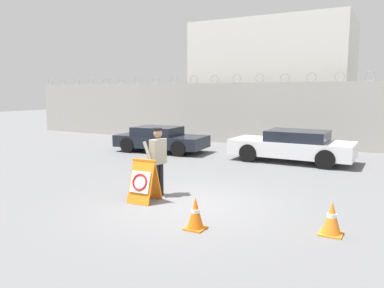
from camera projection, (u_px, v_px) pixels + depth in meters
The scene contains 9 objects.
ground_plane at pixel (190, 204), 9.33m from camera, with size 90.00×90.00×0.00m, color slate.
perimeter_wall at pixel (296, 115), 18.80m from camera, with size 36.00×0.30×3.73m.
building_block at pixel (273, 80), 24.01m from camera, with size 9.45×5.63×7.08m.
barricade_sign at pixel (143, 181), 9.50m from camera, with size 0.68×0.74×1.10m.
security_guard at pixel (158, 158), 10.02m from camera, with size 0.48×0.64×1.83m.
traffic_cone_near at pixel (332, 218), 7.31m from camera, with size 0.43×0.43×0.67m.
traffic_cone_mid at pixel (195, 213), 7.61m from camera, with size 0.40×0.40×0.66m.
parked_car_front_coupe at pixel (161, 139), 17.50m from camera, with size 4.34×2.21×1.17m.
parked_car_rear_sedan at pixel (293, 146), 14.95m from camera, with size 4.78×2.06×1.27m.
Camera 1 is at (4.37, -7.90, 2.78)m, focal length 35.00 mm.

